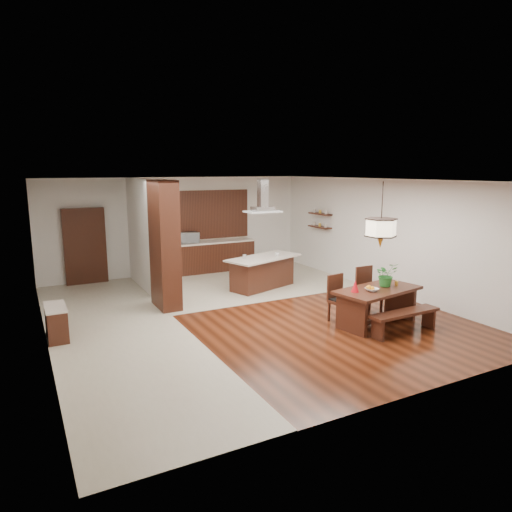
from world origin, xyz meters
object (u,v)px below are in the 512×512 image
fruit_bowl (372,290)px  island_cup (277,254)px  microwave (188,238)px  hallway_console (56,323)px  pendant_lantern (382,215)px  dining_bench (404,322)px  dining_chair_left (341,299)px  range_hood (263,195)px  dining_chair_right (370,291)px  kitchen_island (263,272)px  dining_table (377,298)px  foliage_plant (386,275)px

fruit_bowl → island_cup: island_cup is taller
microwave → fruit_bowl: bearing=-79.4°
hallway_console → pendant_lantern: 6.54m
dining_bench → microwave: microwave is taller
dining_chair_left → pendant_lantern: bearing=-48.2°
dining_chair_left → range_hood: 3.75m
dining_chair_right → island_cup: size_ratio=9.07×
dining_bench → fruit_bowl: fruit_bowl is taller
kitchen_island → dining_table: bearing=-98.3°
pendant_lantern → fruit_bowl: 1.48m
dining_bench → dining_chair_right: 1.32m
dining_table → range_hood: (-0.67, 3.65, 1.91)m
dining_bench → kitchen_island: size_ratio=0.70×
fruit_bowl → pendant_lantern: bearing=21.4°
fruit_bowl → kitchen_island: 3.78m
dining_table → dining_chair_right: size_ratio=1.89×
dining_chair_left → foliage_plant: size_ratio=1.97×
foliage_plant → island_cup: foliage_plant is taller
dining_chair_right → hallway_console: bearing=165.8°
dining_chair_left → hallway_console: bearing=154.9°
hallway_console → dining_table: bearing=-20.4°
dining_chair_right → microwave: 6.01m
dining_chair_right → dining_table: bearing=-119.6°
fruit_bowl → hallway_console: bearing=158.0°
microwave → dining_bench: bearing=-77.7°
dining_table → microwave: size_ratio=3.37×
dining_bench → kitchen_island: (-0.78, 4.29, 0.22)m
dining_chair_left → fruit_bowl: size_ratio=3.95×
fruit_bowl → dining_bench: bearing=-57.1°
hallway_console → pendant_lantern: bearing=-20.4°
kitchen_island → pendant_lantern: bearing=-98.3°
foliage_plant → dining_chair_left: bearing=153.5°
foliage_plant → kitchen_island: 3.74m
hallway_console → dining_table: 6.25m
foliage_plant → pendant_lantern: bearing=-166.4°
pendant_lantern → range_hood: bearing=100.4°
dining_table → dining_bench: bearing=-80.1°
island_cup → foliage_plant: bearing=-81.1°
fruit_bowl → dining_chair_left: bearing=117.9°
dining_chair_right → kitchen_island: dining_chair_right is taller
kitchen_island → microwave: bearing=95.7°
pendant_lantern → foliage_plant: (0.27, 0.06, -1.24)m
dining_chair_right → pendant_lantern: (-0.35, -0.62, 1.73)m
dining_table → kitchen_island: kitchen_island is taller
dining_table → foliage_plant: bearing=13.6°
foliage_plant → fruit_bowl: foliage_plant is taller
hallway_console → island_cup: 5.78m
pendant_lantern → foliage_plant: bearing=13.6°
fruit_bowl → range_hood: (-0.43, 3.74, 1.68)m
dining_bench → island_cup: 4.28m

